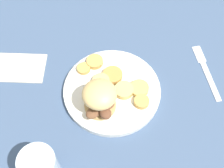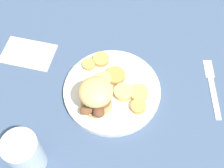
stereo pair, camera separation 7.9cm
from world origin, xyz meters
name	(u,v)px [view 2 (the right image)]	position (x,y,z in m)	size (l,w,h in m)	color
ground_plane	(112,92)	(0.00, 0.00, 0.00)	(4.00, 4.00, 0.00)	#3D5170
dinner_plate	(112,90)	(0.00, 0.00, 0.01)	(0.26, 0.26, 0.02)	white
sandwich	(97,96)	(0.03, 0.05, 0.06)	(0.08, 0.10, 0.09)	tan
potato_round_0	(139,92)	(-0.07, 0.00, 0.02)	(0.05, 0.05, 0.01)	tan
potato_round_1	(89,64)	(0.08, -0.06, 0.02)	(0.04, 0.04, 0.01)	tan
potato_round_2	(138,106)	(-0.08, 0.04, 0.02)	(0.04, 0.04, 0.01)	tan
potato_round_3	(123,92)	(-0.03, 0.01, 0.03)	(0.05, 0.05, 0.01)	#DBB766
potato_round_4	(114,75)	(0.00, -0.04, 0.02)	(0.05, 0.05, 0.01)	#BC8942
potato_round_5	(103,80)	(0.03, -0.02, 0.02)	(0.05, 0.05, 0.01)	#DBB766
potato_round_6	(101,59)	(0.05, -0.08, 0.02)	(0.05, 0.05, 0.01)	tan
fork	(212,87)	(-0.26, -0.08, 0.00)	(0.06, 0.18, 0.00)	silver
drinking_glass	(25,154)	(0.14, 0.23, 0.06)	(0.08, 0.08, 0.12)	silver
napkin	(28,53)	(0.26, -0.07, 0.00)	(0.15, 0.10, 0.01)	beige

